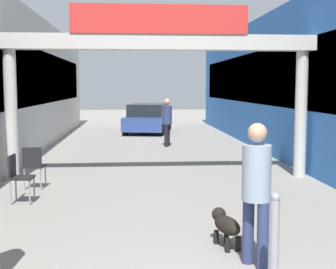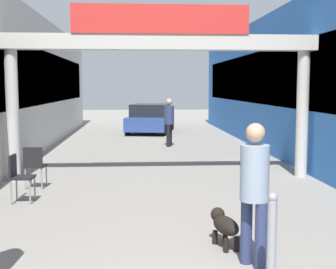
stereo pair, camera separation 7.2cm
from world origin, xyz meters
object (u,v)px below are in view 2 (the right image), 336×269
pedestrian_carrying_crate (169,119)px  bollard_post_metal (272,241)px  parked_car_blue (151,119)px  cafe_chair_black_farther (34,163)px  cafe_chair_black_nearer (18,174)px  pedestrian_with_dog (254,185)px  dog_on_leash (224,225)px

pedestrian_carrying_crate → bollard_post_metal: pedestrian_carrying_crate is taller
bollard_post_metal → parked_car_blue: bearing=92.5°
pedestrian_carrying_crate → parked_car_blue: pedestrian_carrying_crate is taller
cafe_chair_black_farther → parked_car_blue: size_ratio=0.21×
cafe_chair_black_nearer → pedestrian_with_dog: bearing=-43.1°
pedestrian_carrying_crate → cafe_chair_black_farther: (-3.29, -6.72, -0.44)m
dog_on_leash → parked_car_blue: size_ratio=0.16×
dog_on_leash → cafe_chair_black_farther: bearing=131.2°
parked_car_blue → cafe_chair_black_nearer: bearing=-102.2°
pedestrian_with_dog → parked_car_blue: size_ratio=0.40×
pedestrian_carrying_crate → cafe_chair_black_nearer: (-3.34, -7.89, -0.44)m
pedestrian_carrying_crate → cafe_chair_black_farther: pedestrian_carrying_crate is taller
cafe_chair_black_farther → cafe_chair_black_nearer: bearing=-92.2°
dog_on_leash → pedestrian_carrying_crate: bearing=90.0°
bollard_post_metal → dog_on_leash: bearing=99.7°
pedestrian_carrying_crate → bollard_post_metal: 11.90m
cafe_chair_black_nearer → pedestrian_carrying_crate: bearing=67.1°
cafe_chair_black_nearer → cafe_chair_black_farther: bearing=87.8°
pedestrian_with_dog → bollard_post_metal: size_ratio=1.64×
bollard_post_metal → cafe_chair_black_nearer: bollard_post_metal is taller
pedestrian_with_dog → cafe_chair_black_farther: pedestrian_with_dog is taller
cafe_chair_black_farther → pedestrian_with_dog: bearing=-52.0°
cafe_chair_black_farther → parked_car_blue: parked_car_blue is taller
pedestrian_with_dog → cafe_chair_black_nearer: 4.90m
pedestrian_with_dog → pedestrian_carrying_crate: bearing=91.1°
pedestrian_carrying_crate → bollard_post_metal: (0.24, -11.89, -0.45)m
bollard_post_metal → pedestrian_carrying_crate: bearing=91.2°
pedestrian_carrying_crate → bollard_post_metal: bearing=-88.8°
cafe_chair_black_farther → pedestrian_carrying_crate: bearing=63.9°
pedestrian_carrying_crate → dog_on_leash: pedestrian_carrying_crate is taller
pedestrian_carrying_crate → dog_on_leash: (0.01, -10.50, -0.68)m
pedestrian_with_dog → parked_car_blue: (-0.73, 16.38, -0.34)m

